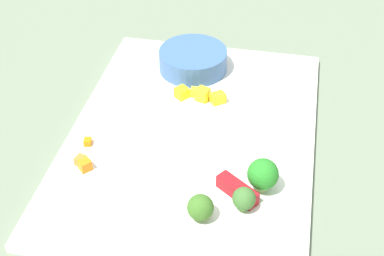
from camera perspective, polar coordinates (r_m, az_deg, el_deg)
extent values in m
plane|color=#626F5A|center=(0.79, 0.00, -1.23)|extent=(4.00, 4.00, 0.00)
cube|color=white|center=(0.79, 0.00, -0.90)|extent=(0.47, 0.33, 0.01)
cylinder|color=#385A8C|center=(0.91, 0.10, 6.83)|extent=(0.11, 0.11, 0.03)
cube|color=silver|center=(0.81, -5.53, 0.75)|extent=(0.12, 0.15, 0.00)
cube|color=maroon|center=(0.70, 4.56, -6.21)|extent=(0.05, 0.06, 0.02)
cube|color=orange|center=(0.75, -11.10, -3.20)|extent=(0.02, 0.02, 0.01)
cube|color=orange|center=(0.74, -10.68, -3.69)|extent=(0.02, 0.02, 0.01)
cube|color=orange|center=(0.78, -10.42, -1.37)|extent=(0.01, 0.01, 0.01)
cube|color=yellow|center=(0.84, 1.13, 3.38)|extent=(0.02, 0.02, 0.02)
cube|color=yellow|center=(0.85, 0.29, 3.61)|extent=(0.01, 0.01, 0.01)
cube|color=yellow|center=(0.84, 2.61, 3.02)|extent=(0.02, 0.03, 0.02)
cube|color=yellow|center=(0.85, -1.03, 3.55)|extent=(0.02, 0.02, 0.02)
cylinder|color=#94AC57|center=(0.67, 0.84, -8.74)|extent=(0.01, 0.01, 0.01)
sphere|color=#376321|center=(0.66, 0.85, -7.96)|extent=(0.03, 0.03, 0.03)
cylinder|color=#86BC5D|center=(0.68, 5.17, -7.80)|extent=(0.01, 0.01, 0.01)
sphere|color=#38632B|center=(0.67, 5.24, -7.07)|extent=(0.03, 0.03, 0.03)
cylinder|color=#88AF5D|center=(0.71, 7.01, -5.68)|extent=(0.01, 0.01, 0.02)
sphere|color=#247822|center=(0.69, 7.13, -4.60)|extent=(0.04, 0.04, 0.04)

